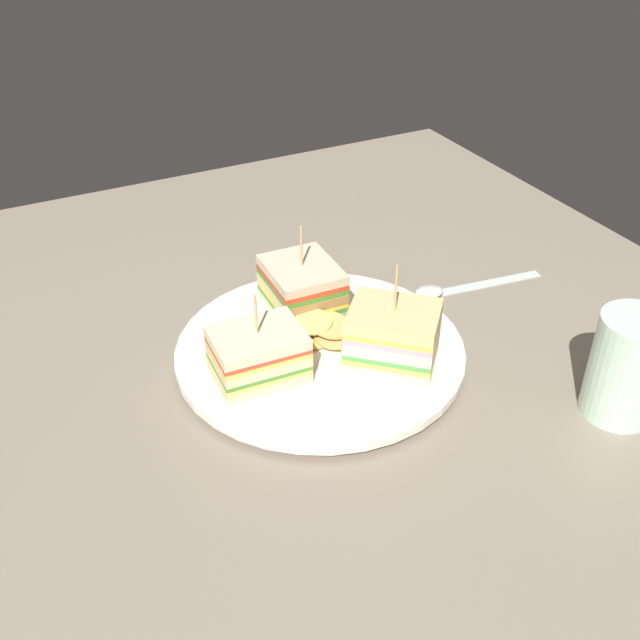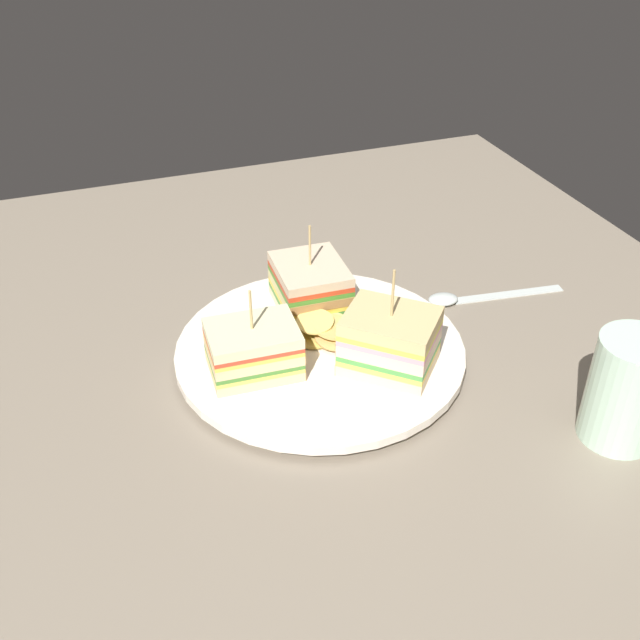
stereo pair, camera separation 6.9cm
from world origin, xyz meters
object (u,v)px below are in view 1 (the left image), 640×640
Objects in this scene: sandwich_wedge_0 at (302,287)px; chip_pile at (326,328)px; sandwich_wedge_2 at (392,336)px; sandwich_wedge_1 at (259,354)px; spoon at (450,289)px; drinking_glass at (625,373)px; plate at (320,351)px.

chip_pile is at bearing -0.88° from sandwich_wedge_0.
sandwich_wedge_2 is at bearing 17.94° from sandwich_wedge_0.
spoon is at bearing 16.01° from sandwich_wedge_1.
chip_pile is (5.79, -0.30, -1.34)cm from sandwich_wedge_0.
sandwich_wedge_2 is 20.03cm from drinking_glass.
sandwich_wedge_2 is at bearing 31.36° from chip_pile.
chip_pile is (-2.34, 7.87, -1.17)cm from sandwich_wedge_1.
sandwich_wedge_2 is 0.66× the size of spoon.
chip_pile reaches higher than spoon.
sandwich_wedge_2 is 1.44× the size of chip_pile.
spoon is 1.61× the size of drinking_glass.
chip_pile is 0.74× the size of drinking_glass.
spoon is at bearing -102.74° from sandwich_wedge_2.
plate is 3.23× the size of sandwich_wedge_1.
plate is 18.76cm from spoon.
sandwich_wedge_0 is 0.96× the size of drinking_glass.
spoon is (-4.51, 18.20, -0.59)cm from plate.
chip_pile is 0.46× the size of spoon.
sandwich_wedge_1 is at bearing 20.54° from spoon.
sandwich_wedge_0 reaches higher than chip_pile.
plate is at bearing -132.62° from drinking_glass.
sandwich_wedge_0 is 17.32cm from spoon.
sandwich_wedge_2 is 16.95cm from spoon.
sandwich_wedge_0 is at bearing 168.12° from plate.
spoon is at bearing 84.52° from sandwich_wedge_0.
sandwich_wedge_0 is 0.59× the size of spoon.
sandwich_wedge_0 reaches higher than plate.
sandwich_wedge_0 is at bearing -143.65° from drinking_glass.
drinking_glass is at bearing -29.66° from sandwich_wedge_1.
plate is at bearing 21.17° from spoon.
plate is 27.09cm from drinking_glass.
drinking_glass is (24.97, 18.38, 0.10)cm from sandwich_wedge_0.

